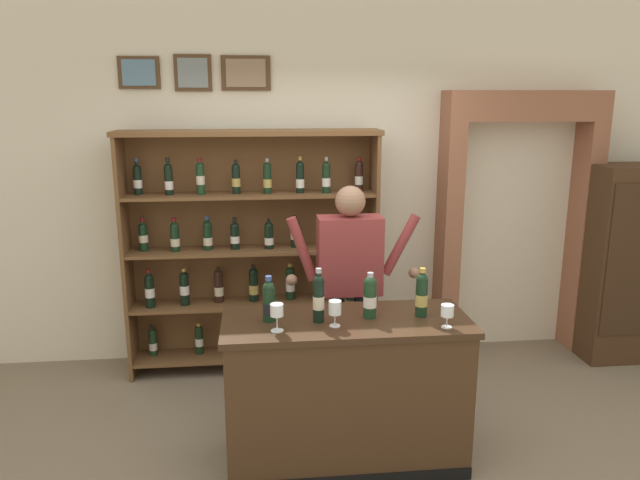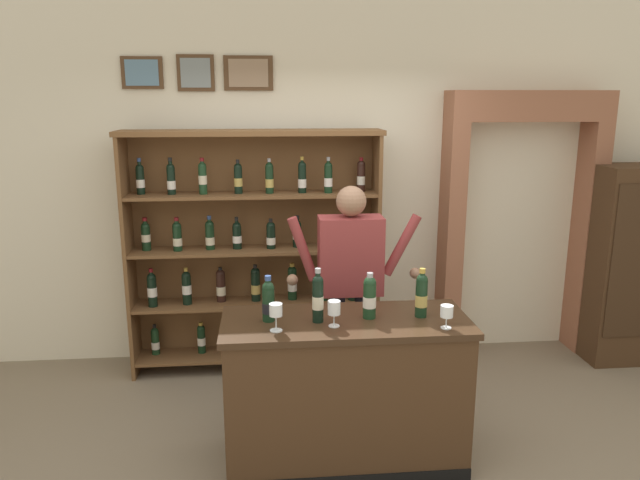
# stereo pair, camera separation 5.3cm
# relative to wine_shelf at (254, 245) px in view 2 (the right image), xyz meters

# --- Properties ---
(ground_plane) EXTENTS (14.00, 14.00, 0.02)m
(ground_plane) POSITION_rel_wine_shelf_xyz_m (0.50, -1.44, -1.08)
(ground_plane) COLOR #7A6B56
(back_wall) EXTENTS (12.00, 0.19, 3.17)m
(back_wall) POSITION_rel_wine_shelf_xyz_m (0.50, 0.35, 0.52)
(back_wall) COLOR beige
(back_wall) RESTS_ON ground
(wine_shelf) EXTENTS (2.08, 0.37, 2.01)m
(wine_shelf) POSITION_rel_wine_shelf_xyz_m (0.00, 0.00, 0.00)
(wine_shelf) COLOR brown
(wine_shelf) RESTS_ON ground
(archway_doorway) EXTENTS (1.39, 0.45, 2.32)m
(archway_doorway) POSITION_rel_wine_shelf_xyz_m (2.32, 0.23, 0.24)
(archway_doorway) COLOR #935B42
(archway_doorway) RESTS_ON ground
(side_cabinet) EXTENTS (0.84, 0.49, 1.71)m
(side_cabinet) POSITION_rel_wine_shelf_xyz_m (3.30, -0.12, -0.21)
(side_cabinet) COLOR #422B19
(side_cabinet) RESTS_ON ground
(tasting_counter) EXTENTS (1.51, 0.62, 0.95)m
(tasting_counter) POSITION_rel_wine_shelf_xyz_m (0.57, -1.45, -0.60)
(tasting_counter) COLOR #422B19
(tasting_counter) RESTS_ON ground
(shopkeeper) EXTENTS (0.96, 0.22, 1.67)m
(shopkeeper) POSITION_rel_wine_shelf_xyz_m (0.69, -0.80, -0.02)
(shopkeeper) COLOR #2D3347
(shopkeeper) RESTS_ON ground
(tasting_bottle_rosso) EXTENTS (0.08, 0.08, 0.28)m
(tasting_bottle_rosso) POSITION_rel_wine_shelf_xyz_m (0.10, -1.42, 0.01)
(tasting_bottle_rosso) COLOR black
(tasting_bottle_rosso) RESTS_ON tasting_counter
(tasting_bottle_grappa) EXTENTS (0.07, 0.07, 0.33)m
(tasting_bottle_grappa) POSITION_rel_wine_shelf_xyz_m (0.40, -1.47, 0.03)
(tasting_bottle_grappa) COLOR black
(tasting_bottle_grappa) RESTS_ON tasting_counter
(tasting_bottle_vin_santo) EXTENTS (0.08, 0.08, 0.29)m
(tasting_bottle_vin_santo) POSITION_rel_wine_shelf_xyz_m (0.71, -1.43, 0.02)
(tasting_bottle_vin_santo) COLOR #19381E
(tasting_bottle_vin_santo) RESTS_ON tasting_counter
(tasting_bottle_prosecco) EXTENTS (0.07, 0.07, 0.31)m
(tasting_bottle_prosecco) POSITION_rel_wine_shelf_xyz_m (1.03, -1.44, 0.02)
(tasting_bottle_prosecco) COLOR black
(tasting_bottle_prosecco) RESTS_ON tasting_counter
(wine_glass_spare) EXTENTS (0.08, 0.08, 0.16)m
(wine_glass_spare) POSITION_rel_wine_shelf_xyz_m (0.48, -1.55, -0.01)
(wine_glass_spare) COLOR silver
(wine_glass_spare) RESTS_ON tasting_counter
(wine_glass_right) EXTENTS (0.08, 0.08, 0.14)m
(wine_glass_right) POSITION_rel_wine_shelf_xyz_m (1.13, -1.64, -0.02)
(wine_glass_right) COLOR silver
(wine_glass_right) RESTS_ON tasting_counter
(wine_glass_left) EXTENTS (0.08, 0.08, 0.16)m
(wine_glass_left) POSITION_rel_wine_shelf_xyz_m (0.14, -1.59, -0.00)
(wine_glass_left) COLOR silver
(wine_glass_left) RESTS_ON tasting_counter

